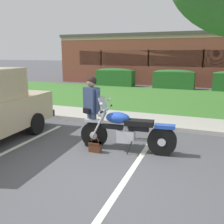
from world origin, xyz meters
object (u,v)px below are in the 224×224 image
at_px(handbag, 95,146).
at_px(hedge_left, 115,77).
at_px(motorcycle, 130,131).
at_px(brick_building, 206,59).
at_px(hedge_center_left, 174,79).
at_px(rider_person, 92,106).

bearing_deg(handbag, hedge_left, 108.75).
bearing_deg(motorcycle, brick_building, 86.87).
xyz_separation_m(hedge_left, hedge_center_left, (3.98, 0.00, 0.00)).
bearing_deg(brick_building, rider_person, -96.38).
xyz_separation_m(rider_person, brick_building, (1.91, 17.04, 0.84)).
height_order(motorcycle, rider_person, rider_person).
relative_size(motorcycle, hedge_center_left, 0.88).
bearing_deg(hedge_left, brick_building, 46.07).
height_order(handbag, hedge_center_left, hedge_center_left).
bearing_deg(brick_building, handbag, -95.48).
xyz_separation_m(rider_person, handbag, (0.24, -0.34, -0.85)).
xyz_separation_m(handbag, hedge_left, (-3.93, 11.57, 0.51)).
distance_m(motorcycle, rider_person, 1.10).
bearing_deg(handbag, hedge_center_left, 89.75).
distance_m(rider_person, hedge_center_left, 11.24).
relative_size(motorcycle, hedge_left, 0.86).
bearing_deg(brick_building, motorcycle, -93.13).
bearing_deg(rider_person, motorcycle, -0.04).
bearing_deg(rider_person, brick_building, 83.62).
height_order(hedge_left, hedge_center_left, same).
relative_size(handbag, brick_building, 0.02).
relative_size(rider_person, hedge_center_left, 0.67).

